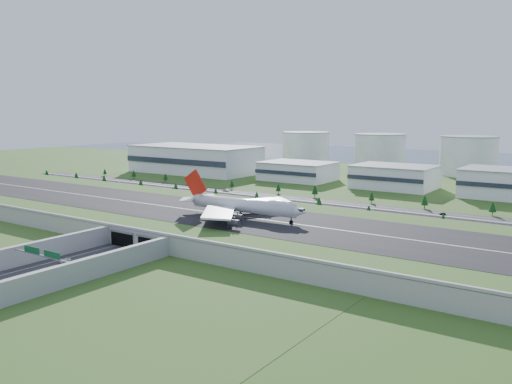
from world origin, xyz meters
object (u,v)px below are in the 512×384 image
Objects in this scene: boeing_747 at (243,205)px; car_2 at (121,258)px; car_0 at (65,261)px; car_4 at (173,189)px; fuel_tank_a at (306,149)px; car_7 at (226,190)px; car_5 at (443,214)px.

car_2 is at bearing -103.44° from boeing_747.
car_0 is 193.65m from car_4.
fuel_tank_a is at bearing -58.52° from car_2.
car_7 is at bearing -52.42° from car_2.
car_0 is at bearing 31.08° from car_7.
car_2 is 187.20m from car_7.
fuel_tank_a is at bearing -154.59° from car_7.
car_0 is at bearing -73.90° from fuel_tank_a.
car_0 is (-28.10, -79.49, -13.24)m from boeing_747.
car_5 is (65.57, 102.76, -13.40)m from boeing_747.
car_2 is 184.73m from car_5.
boeing_747 reaches higher than car_7.
fuel_tank_a is 396.97m from car_2.
car_5 is at bearing 59.28° from car_0.
boeing_747 is at bearing 53.11° from car_7.
car_7 is at bearing 105.53° from car_0.
boeing_747 is 12.48× the size of car_7.
car_7 is at bearing -72.33° from car_5.
car_4 reaches higher than car_0.
car_7 reaches higher than car_5.
fuel_tank_a reaches higher than boeing_747.
car_4 is 1.21× the size of car_5.
boeing_747 is (140.90, -311.20, -3.32)m from fuel_tank_a.
car_4 reaches higher than car_2.
boeing_747 reaches higher than car_0.
boeing_747 is at bearing 67.01° from car_0.
fuel_tank_a is 0.71× the size of boeing_747.
boeing_747 is 14.73× the size of car_2.
fuel_tank_a reaches higher than car_7.
car_7 is (-63.88, 185.01, 0.00)m from car_0.
car_5 is at bearing 101.03° from car_7.
car_4 is 39.41m from car_7.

